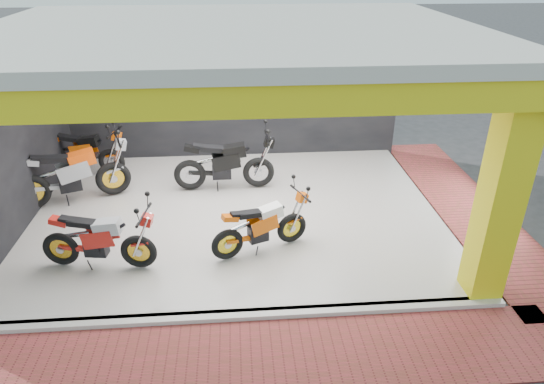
{
  "coord_description": "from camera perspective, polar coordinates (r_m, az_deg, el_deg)",
  "views": [
    {
      "loc": [
        0.05,
        -6.54,
        4.91
      ],
      "look_at": [
        0.66,
        1.26,
        0.9
      ],
      "focal_mm": 32.0,
      "sensor_mm": 36.0,
      "label": 1
    }
  ],
  "objects": [
    {
      "name": "moto_row_a",
      "position": [
        8.13,
        -15.65,
        -5.05
      ],
      "size": [
        2.1,
        1.02,
        1.24
      ],
      "primitive_type": null,
      "rotation": [
        0.0,
        0.0,
        -0.14
      ],
      "color": "red",
      "rests_on": "showroom_floor"
    },
    {
      "name": "showroom_floor",
      "position": [
        9.83,
        -4.15,
        -2.6
      ],
      "size": [
        8.0,
        6.0,
        0.1
      ],
      "primitive_type": "cube",
      "color": "white",
      "rests_on": "ground"
    },
    {
      "name": "showroom_ceiling",
      "position": [
        8.64,
        -4.97,
        18.31
      ],
      "size": [
        8.4,
        6.4,
        0.2
      ],
      "primitive_type": "cube",
      "color": "beige",
      "rests_on": "corner_column"
    },
    {
      "name": "floor_kerb",
      "position": [
        7.36,
        -3.83,
        -14.31
      ],
      "size": [
        8.0,
        0.2,
        0.1
      ],
      "primitive_type": "cube",
      "color": "white",
      "rests_on": "ground"
    },
    {
      "name": "moto_row_b",
      "position": [
        10.47,
        -1.61,
        4.01
      ],
      "size": [
        2.31,
        0.88,
        1.4
      ],
      "primitive_type": null,
      "rotation": [
        0.0,
        0.0,
        0.01
      ],
      "color": "black",
      "rests_on": "showroom_floor"
    },
    {
      "name": "moto_row_c",
      "position": [
        10.66,
        -18.43,
        3.25
      ],
      "size": [
        2.6,
        1.65,
        1.49
      ],
      "primitive_type": null,
      "rotation": [
        0.0,
        0.0,
        0.33
      ],
      "color": "#999BA0",
      "rests_on": "showroom_floor"
    },
    {
      "name": "ground",
      "position": [
        8.18,
        -3.95,
        -9.85
      ],
      "size": [
        80.0,
        80.0,
        0.0
      ],
      "primitive_type": "plane",
      "color": "#2D2D30",
      "rests_on": "ground"
    },
    {
      "name": "left_wall",
      "position": [
        10.01,
        -28.79,
        5.29
      ],
      "size": [
        0.2,
        6.2,
        3.5
      ],
      "primitive_type": "cube",
      "color": "black",
      "rests_on": "ground"
    },
    {
      "name": "paver_front",
      "position": [
        6.81,
        -3.69,
        -18.87
      ],
      "size": [
        9.0,
        1.4,
        0.03
      ],
      "primitive_type": "cube",
      "color": "maroon",
      "rests_on": "ground"
    },
    {
      "name": "header_beam_right",
      "position": [
        9.55,
        20.89,
        15.73
      ],
      "size": [
        0.3,
        6.4,
        0.4
      ],
      "primitive_type": "cube",
      "color": "yellow",
      "rests_on": "corner_column"
    },
    {
      "name": "header_beam_front",
      "position": [
        5.77,
        -4.83,
        10.83
      ],
      "size": [
        8.4,
        0.3,
        0.4
      ],
      "primitive_type": "cube",
      "color": "yellow",
      "rests_on": "corner_column"
    },
    {
      "name": "corner_column",
      "position": [
        7.57,
        25.37,
        -0.37
      ],
      "size": [
        0.5,
        0.5,
        3.5
      ],
      "primitive_type": "cube",
      "color": "yellow",
      "rests_on": "ground"
    },
    {
      "name": "moto_hero",
      "position": [
        8.53,
        2.36,
        -2.66
      ],
      "size": [
        2.02,
        1.34,
        1.16
      ],
      "primitive_type": null,
      "rotation": [
        0.0,
        0.0,
        0.37
      ],
      "color": "#DF5609",
      "rests_on": "showroom_floor"
    },
    {
      "name": "back_wall",
      "position": [
        12.06,
        -4.63,
        11.85
      ],
      "size": [
        8.2,
        0.2,
        3.5
      ],
      "primitive_type": "cube",
      "color": "black",
      "rests_on": "ground"
    },
    {
      "name": "moto_row_d",
      "position": [
        11.68,
        -18.55,
        4.77
      ],
      "size": [
        2.21,
        1.17,
        1.28
      ],
      "primitive_type": null,
      "rotation": [
        0.0,
        0.0,
        -0.19
      ],
      "color": "#F25D0A",
      "rests_on": "showroom_floor"
    },
    {
      "name": "paver_right",
      "position": [
        10.93,
        21.89,
        -1.61
      ],
      "size": [
        1.4,
        7.0,
        0.03
      ],
      "primitive_type": "cube",
      "color": "maroon",
      "rests_on": "ground"
    }
  ]
}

